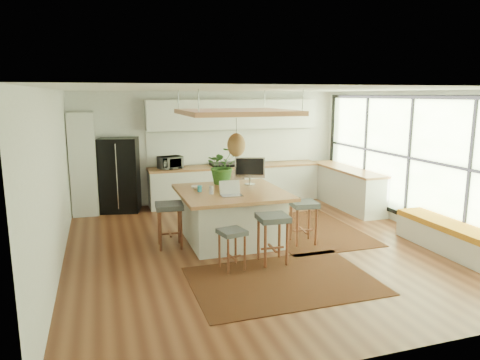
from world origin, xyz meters
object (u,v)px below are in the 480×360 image
object	(u,v)px
fridge	(119,171)
stool_right_back	(286,211)
stool_left_side	(170,227)
microwave	(170,161)
stool_near_right	(273,241)
stool_right_front	(303,224)
monitor	(250,171)
island_plant	(223,169)
stool_near_left	(232,247)
island	(232,216)
laptop	(231,189)

from	to	relation	value
fridge	stool_right_back	world-z (taller)	fridge
stool_left_side	microwave	distance (m)	2.88
stool_near_right	stool_right_front	size ratio (longest dim) A/B	1.02
stool_near_right	monitor	xyz separation A→B (m)	(0.19, 1.64, 0.83)
stool_right_front	island_plant	bearing A→B (deg)	134.14
stool_near_left	stool_left_side	world-z (taller)	stool_left_side
stool_near_left	microwave	xyz separation A→B (m)	(-0.28, 4.04, 0.75)
fridge	stool_right_front	bearing A→B (deg)	-35.43
island	monitor	size ratio (longest dim) A/B	3.20
monitor	stool_right_back	bearing A→B (deg)	19.48
stool_right_back	stool_right_front	bearing A→B (deg)	-94.25
stool_right_front	laptop	size ratio (longest dim) A/B	2.02
stool_right_front	island_plant	distance (m)	1.86
stool_right_front	island	bearing A→B (deg)	155.67
stool_near_right	stool_right_back	bearing A→B (deg)	59.67
stool_right_back	stool_near_right	bearing A→B (deg)	-120.33
stool_near_right	laptop	distance (m)	1.17
stool_near_left	laptop	distance (m)	1.16
stool_near_right	stool_right_front	xyz separation A→B (m)	(0.87, 0.70, 0.00)
stool_right_back	island	bearing A→B (deg)	-163.21
stool_right_back	microwave	xyz separation A→B (m)	(-1.90, 2.37, 0.75)
stool_near_left	stool_near_right	bearing A→B (deg)	4.95
fridge	stool_right_front	distance (m)	4.48
stool_right_front	stool_left_side	bearing A→B (deg)	166.93
fridge	stool_near_right	xyz separation A→B (m)	(2.11, -4.00, -0.57)
stool_right_front	stool_right_back	world-z (taller)	stool_right_front
stool_left_side	stool_near_right	bearing A→B (deg)	-40.99
stool_near_right	microwave	bearing A→B (deg)	103.57
island_plant	microwave	bearing A→B (deg)	108.13
stool_near_left	island_plant	xyz separation A→B (m)	(0.41, 1.94, 0.86)
stool_right_back	stool_left_side	distance (m)	2.39
stool_near_left	stool_left_side	distance (m)	1.49
island	stool_near_left	size ratio (longest dim) A/B	2.95
island	laptop	size ratio (longest dim) A/B	4.88
stool_near_left	monitor	xyz separation A→B (m)	(0.87, 1.70, 0.83)
island	stool_near_left	world-z (taller)	island
laptop	microwave	distance (m)	3.19
island	microwave	distance (m)	2.90
fridge	stool_left_side	size ratio (longest dim) A/B	2.14
stool_near_right	stool_left_side	xyz separation A→B (m)	(-1.42, 1.23, 0.00)
laptop	microwave	xyz separation A→B (m)	(-0.54, 3.14, 0.05)
stool_near_right	stool_right_back	distance (m)	1.86
stool_left_side	stool_right_front	bearing A→B (deg)	-13.07
stool_right_back	laptop	xyz separation A→B (m)	(-1.36, -0.77, 0.70)
stool_near_right	island_plant	world-z (taller)	island_plant
laptop	stool_near_right	bearing A→B (deg)	-62.03
stool_near_right	laptop	xyz separation A→B (m)	(-0.42, 0.84, 0.70)
fridge	laptop	xyz separation A→B (m)	(1.69, -3.16, 0.12)
microwave	laptop	bearing A→B (deg)	-98.26
fridge	stool_right_back	xyz separation A→B (m)	(3.05, -2.39, -0.57)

